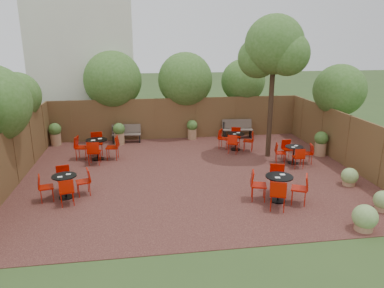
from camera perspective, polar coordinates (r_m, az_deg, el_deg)
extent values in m
plane|color=#354F23|center=(13.31, -0.01, -4.75)|extent=(80.00, 80.00, 0.00)
cube|color=#381917|center=(13.31, -0.01, -4.71)|extent=(12.00, 10.00, 0.02)
cube|color=brown|center=(17.79, -2.38, 4.02)|extent=(12.00, 0.08, 2.00)
cube|color=brown|center=(13.52, -26.07, -1.65)|extent=(0.08, 10.00, 2.00)
cube|color=brown|center=(15.05, 23.21, 0.40)|extent=(0.08, 10.00, 2.00)
cube|color=silver|center=(20.48, -16.42, 13.48)|extent=(5.00, 4.00, 8.00)
sphere|color=#365F1E|center=(16.17, -25.74, 6.82)|extent=(1.88, 1.88, 1.88)
sphere|color=#365F1E|center=(18.13, -12.31, 9.76)|extent=(2.77, 2.77, 2.77)
sphere|color=#365F1E|center=(18.15, -1.06, 10.03)|extent=(2.67, 2.67, 2.67)
sphere|color=#365F1E|center=(18.97, 8.01, 9.75)|extent=(2.22, 2.22, 2.22)
sphere|color=#365F1E|center=(16.72, 22.09, 7.82)|extent=(2.19, 2.19, 2.19)
cylinder|color=black|center=(15.02, 12.27, 6.79)|extent=(0.25, 0.25, 4.75)
sphere|color=#365F1E|center=(14.83, 12.78, 14.96)|extent=(2.29, 2.29, 2.29)
sphere|color=#365F1E|center=(15.06, 10.28, 13.12)|extent=(1.60, 1.60, 1.60)
sphere|color=#365F1E|center=(14.62, 14.77, 13.51)|extent=(1.67, 1.67, 1.67)
cube|color=brown|center=(17.41, -10.23, 1.49)|extent=(1.36, 0.44, 0.05)
cube|color=brown|center=(17.52, -10.26, 2.40)|extent=(1.35, 0.13, 0.41)
cube|color=black|center=(17.49, -12.20, 0.74)|extent=(0.06, 0.41, 0.36)
cube|color=black|center=(17.45, -8.19, 0.91)|extent=(0.06, 0.41, 0.36)
cube|color=brown|center=(18.03, 7.17, 2.24)|extent=(1.50, 0.58, 0.05)
cube|color=brown|center=(18.15, 7.03, 3.19)|extent=(1.46, 0.25, 0.44)
cube|color=black|center=(17.93, 5.10, 1.48)|extent=(0.10, 0.44, 0.39)
cube|color=black|center=(18.27, 9.14, 1.62)|extent=(0.10, 0.44, 0.39)
cylinder|color=black|center=(12.04, -19.09, -7.87)|extent=(0.43, 0.43, 0.03)
cylinder|color=black|center=(11.91, -19.25, -6.34)|extent=(0.05, 0.05, 0.69)
cylinder|color=black|center=(11.78, -19.41, -4.75)|extent=(0.74, 0.74, 0.03)
cube|color=white|center=(11.83, -18.79, -4.50)|extent=(0.16, 0.14, 0.01)
cube|color=white|center=(11.69, -19.99, -4.87)|extent=(0.16, 0.14, 0.01)
cylinder|color=black|center=(14.93, 15.53, -2.86)|extent=(0.41, 0.41, 0.03)
cylinder|color=black|center=(14.83, 15.63, -1.66)|extent=(0.05, 0.05, 0.65)
cylinder|color=black|center=(14.73, 15.73, -0.42)|extent=(0.70, 0.70, 0.03)
cube|color=white|center=(14.84, 16.01, -0.25)|extent=(0.14, 0.10, 0.01)
cube|color=white|center=(14.59, 15.57, -0.49)|extent=(0.14, 0.10, 0.01)
cylinder|color=black|center=(16.22, 6.83, -0.83)|extent=(0.44, 0.44, 0.03)
cylinder|color=black|center=(16.12, 6.87, 0.37)|extent=(0.05, 0.05, 0.70)
cylinder|color=black|center=(16.03, 6.91, 1.60)|extent=(0.76, 0.76, 0.03)
cube|color=white|center=(16.13, 7.25, 1.76)|extent=(0.17, 0.15, 0.01)
cube|color=white|center=(15.88, 6.68, 1.56)|extent=(0.17, 0.15, 0.01)
cylinder|color=black|center=(15.34, -14.53, -2.26)|extent=(0.49, 0.49, 0.03)
cylinder|color=black|center=(15.22, -14.63, -0.85)|extent=(0.06, 0.06, 0.78)
cylinder|color=black|center=(15.11, -14.74, 0.61)|extent=(0.85, 0.85, 0.03)
cube|color=white|center=(15.17, -14.21, 0.82)|extent=(0.16, 0.11, 0.02)
cube|color=white|center=(14.99, -15.22, 0.55)|extent=(0.16, 0.11, 0.02)
cylinder|color=black|center=(11.48, 13.27, -8.58)|extent=(0.48, 0.48, 0.03)
cylinder|color=black|center=(11.33, 13.39, -6.82)|extent=(0.05, 0.05, 0.76)
cylinder|color=black|center=(11.18, 13.52, -4.98)|extent=(0.82, 0.82, 0.03)
cube|color=white|center=(11.30, 13.98, -4.67)|extent=(0.18, 0.15, 0.02)
cube|color=white|center=(11.02, 13.25, -5.15)|extent=(0.18, 0.15, 0.02)
cylinder|color=#976C4B|center=(17.19, -11.30, 0.81)|extent=(0.46, 0.46, 0.53)
sphere|color=#365F1E|center=(17.07, -11.38, 2.32)|extent=(0.55, 0.55, 0.55)
cylinder|color=#976C4B|center=(17.76, 0.01, 1.57)|extent=(0.43, 0.43, 0.49)
sphere|color=#365F1E|center=(17.65, 0.01, 2.94)|extent=(0.51, 0.51, 0.51)
cylinder|color=#976C4B|center=(17.85, -20.54, 0.68)|extent=(0.47, 0.47, 0.54)
sphere|color=#365F1E|center=(17.74, -20.69, 2.18)|extent=(0.57, 0.57, 0.57)
cylinder|color=#976C4B|center=(16.19, 19.44, -0.77)|extent=(0.47, 0.47, 0.54)
sphere|color=#365F1E|center=(16.06, 19.60, 0.87)|extent=(0.56, 0.56, 0.56)
cylinder|color=#976C4B|center=(11.90, 27.63, -8.78)|extent=(0.40, 0.40, 0.18)
sphere|color=#76994F|center=(11.82, 27.77, -7.78)|extent=(0.54, 0.54, 0.54)
cylinder|color=#976C4B|center=(10.56, 25.29, -11.55)|extent=(0.47, 0.47, 0.21)
sphere|color=#76994F|center=(10.45, 25.47, -10.26)|extent=(0.63, 0.63, 0.63)
cylinder|color=#976C4B|center=(13.37, 23.35, -5.55)|extent=(0.40, 0.40, 0.18)
sphere|color=#76994F|center=(13.29, 23.46, -4.63)|extent=(0.55, 0.55, 0.55)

